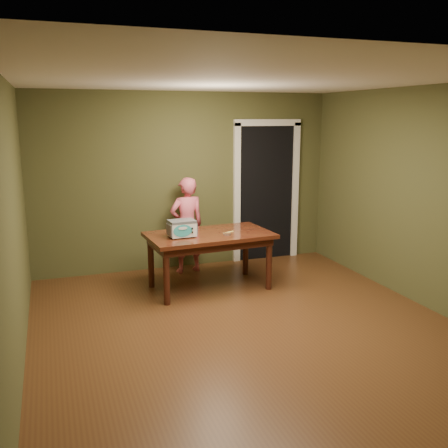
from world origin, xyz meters
The scene contains 8 objects.
floor centered at (0.00, 0.00, 0.00)m, with size 5.00×5.00×0.00m, color #502F16.
room_shell centered at (0.00, 0.00, 1.71)m, with size 4.52×5.02×2.61m.
doorway centered at (1.30, 2.78, 1.06)m, with size 1.10×0.66×2.25m.
dining_table centered at (0.01, 1.39, 0.65)m, with size 1.66×1.01×0.75m.
toy_oven centered at (-0.38, 1.32, 0.87)m, with size 0.36×0.26×0.22m.
baking_pan centered at (0.20, 1.23, 0.76)m, with size 0.10×0.10×0.02m.
spatula centered at (0.26, 1.35, 0.75)m, with size 0.18×0.03×0.01m, color #EBD666.
child centered at (-0.08, 2.20, 0.70)m, with size 0.51×0.33×1.40m, color #E55E74.
Camera 1 is at (-1.92, -4.64, 2.24)m, focal length 40.00 mm.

